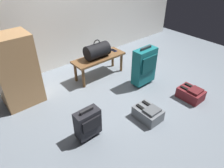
{
  "coord_description": "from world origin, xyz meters",
  "views": [
    {
      "loc": [
        -1.93,
        -1.97,
        2.05
      ],
      "look_at": [
        -0.2,
        0.08,
        0.25
      ],
      "focal_mm": 32.6,
      "sensor_mm": 36.0,
      "label": 1
    }
  ],
  "objects_px": {
    "duffel_bag_black": "(97,51)",
    "suitcase_small_charcoal": "(88,123)",
    "side_cabinet": "(16,71)",
    "cell_phone": "(114,50)",
    "backpack_grey": "(148,113)",
    "suitcase_upright_teal": "(144,66)",
    "backpack_maroon": "(191,94)",
    "bench": "(99,60)"
  },
  "relations": [
    {
      "from": "duffel_bag_black",
      "to": "suitcase_small_charcoal",
      "type": "distance_m",
      "value": 1.53
    },
    {
      "from": "suitcase_small_charcoal",
      "to": "side_cabinet",
      "type": "height_order",
      "value": "side_cabinet"
    },
    {
      "from": "cell_phone",
      "to": "side_cabinet",
      "type": "bearing_deg",
      "value": 176.02
    },
    {
      "from": "cell_phone",
      "to": "suitcase_small_charcoal",
      "type": "distance_m",
      "value": 1.83
    },
    {
      "from": "backpack_grey",
      "to": "side_cabinet",
      "type": "distance_m",
      "value": 2.01
    },
    {
      "from": "suitcase_upright_teal",
      "to": "side_cabinet",
      "type": "distance_m",
      "value": 2.03
    },
    {
      "from": "backpack_grey",
      "to": "side_cabinet",
      "type": "xyz_separation_m",
      "value": [
        -1.2,
        1.55,
        0.46
      ]
    },
    {
      "from": "cell_phone",
      "to": "side_cabinet",
      "type": "distance_m",
      "value": 1.78
    },
    {
      "from": "duffel_bag_black",
      "to": "cell_phone",
      "type": "relative_size",
      "value": 3.06
    },
    {
      "from": "side_cabinet",
      "to": "backpack_maroon",
      "type": "bearing_deg",
      "value": -38.83
    },
    {
      "from": "bench",
      "to": "backpack_maroon",
      "type": "relative_size",
      "value": 2.63
    },
    {
      "from": "suitcase_small_charcoal",
      "to": "backpack_maroon",
      "type": "distance_m",
      "value": 1.77
    },
    {
      "from": "duffel_bag_black",
      "to": "cell_phone",
      "type": "bearing_deg",
      "value": 4.5
    },
    {
      "from": "duffel_bag_black",
      "to": "suitcase_upright_teal",
      "type": "xyz_separation_m",
      "value": [
        0.46,
        -0.73,
        -0.16
      ]
    },
    {
      "from": "cell_phone",
      "to": "backpack_maroon",
      "type": "distance_m",
      "value": 1.62
    },
    {
      "from": "bench",
      "to": "backpack_maroon",
      "type": "distance_m",
      "value": 1.69
    },
    {
      "from": "bench",
      "to": "side_cabinet",
      "type": "bearing_deg",
      "value": 173.6
    },
    {
      "from": "suitcase_upright_teal",
      "to": "backpack_grey",
      "type": "relative_size",
      "value": 1.88
    },
    {
      "from": "cell_phone",
      "to": "suitcase_upright_teal",
      "type": "bearing_deg",
      "value": -86.96
    },
    {
      "from": "backpack_maroon",
      "to": "backpack_grey",
      "type": "bearing_deg",
      "value": 171.47
    },
    {
      "from": "backpack_maroon",
      "to": "suitcase_small_charcoal",
      "type": "bearing_deg",
      "value": 167.09
    },
    {
      "from": "suitcase_upright_teal",
      "to": "backpack_maroon",
      "type": "bearing_deg",
      "value": -71.1
    },
    {
      "from": "cell_phone",
      "to": "suitcase_small_charcoal",
      "type": "xyz_separation_m",
      "value": [
        -1.41,
        -1.16,
        -0.17
      ]
    },
    {
      "from": "backpack_maroon",
      "to": "bench",
      "type": "bearing_deg",
      "value": 114.49
    },
    {
      "from": "cell_phone",
      "to": "backpack_grey",
      "type": "distance_m",
      "value": 1.56
    },
    {
      "from": "duffel_bag_black",
      "to": "side_cabinet",
      "type": "distance_m",
      "value": 1.37
    },
    {
      "from": "duffel_bag_black",
      "to": "cell_phone",
      "type": "distance_m",
      "value": 0.44
    },
    {
      "from": "bench",
      "to": "backpack_grey",
      "type": "distance_m",
      "value": 1.42
    },
    {
      "from": "suitcase_upright_teal",
      "to": "side_cabinet",
      "type": "bearing_deg",
      "value": 153.95
    },
    {
      "from": "backpack_maroon",
      "to": "side_cabinet",
      "type": "distance_m",
      "value": 2.71
    },
    {
      "from": "duffel_bag_black",
      "to": "backpack_maroon",
      "type": "xyz_separation_m",
      "value": [
        0.73,
        -1.52,
        -0.44
      ]
    },
    {
      "from": "duffel_bag_black",
      "to": "backpack_maroon",
      "type": "relative_size",
      "value": 1.16
    },
    {
      "from": "suitcase_upright_teal",
      "to": "side_cabinet",
      "type": "height_order",
      "value": "side_cabinet"
    },
    {
      "from": "bench",
      "to": "suitcase_small_charcoal",
      "type": "relative_size",
      "value": 2.17
    },
    {
      "from": "suitcase_upright_teal",
      "to": "backpack_grey",
      "type": "xyz_separation_m",
      "value": [
        -0.61,
        -0.66,
        -0.27
      ]
    },
    {
      "from": "bench",
      "to": "suitcase_upright_teal",
      "type": "bearing_deg",
      "value": -59.97
    },
    {
      "from": "backpack_maroon",
      "to": "backpack_grey",
      "type": "relative_size",
      "value": 1.0
    },
    {
      "from": "bench",
      "to": "suitcase_small_charcoal",
      "type": "bearing_deg",
      "value": -132.45
    },
    {
      "from": "backpack_maroon",
      "to": "suitcase_upright_teal",
      "type": "bearing_deg",
      "value": 108.9
    },
    {
      "from": "duffel_bag_black",
      "to": "backpack_grey",
      "type": "xyz_separation_m",
      "value": [
        -0.15,
        -1.39,
        -0.44
      ]
    },
    {
      "from": "suitcase_upright_teal",
      "to": "backpack_grey",
      "type": "height_order",
      "value": "suitcase_upright_teal"
    },
    {
      "from": "suitcase_upright_teal",
      "to": "backpack_maroon",
      "type": "xyz_separation_m",
      "value": [
        0.27,
        -0.79,
        -0.27
      ]
    }
  ]
}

